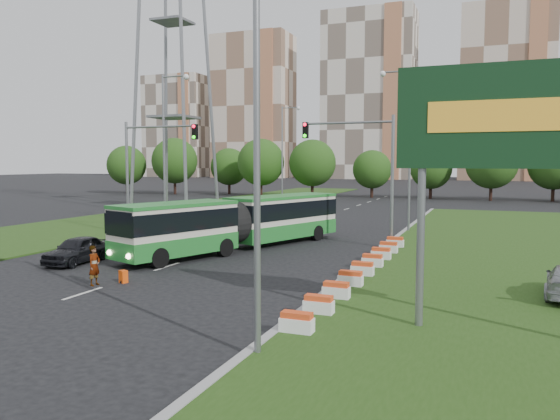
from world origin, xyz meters
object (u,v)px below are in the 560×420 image
at_px(transmission_pylon, 172,2).
at_px(pedestrian, 94,266).
at_px(car_left_far, 179,226).
at_px(shopping_trolley, 123,277).
at_px(traffic_mast_left, 146,160).
at_px(billboard, 504,128).
at_px(articulated_bus, 236,222).
at_px(traffic_mast_median, 366,160).
at_px(car_left_near, 77,250).

height_order(transmission_pylon, pedestrian, transmission_pylon).
xyz_separation_m(car_left_far, shopping_trolley, (6.10, -14.31, -0.38)).
height_order(traffic_mast_left, transmission_pylon, transmission_pylon).
bearing_deg(shopping_trolley, traffic_mast_left, 142.14).
xyz_separation_m(billboard, articulated_bus, (-14.42, 12.16, -4.53)).
distance_m(billboard, transmission_pylon, 49.47).
bearing_deg(billboard, traffic_mast_median, 115.03).
xyz_separation_m(billboard, car_left_near, (-20.08, 5.15, -5.47)).
height_order(traffic_mast_left, car_left_near, traffic_mast_left).
height_order(billboard, traffic_mast_median, same).
distance_m(traffic_mast_left, car_left_near, 11.19).
height_order(transmission_pylon, car_left_far, transmission_pylon).
bearing_deg(shopping_trolley, pedestrian, -113.65).
bearing_deg(transmission_pylon, shopping_trolley, -61.48).
relative_size(traffic_mast_median, pedestrian, 4.73).
xyz_separation_m(traffic_mast_median, pedestrian, (-8.31, -14.66, -4.50)).
xyz_separation_m(articulated_bus, car_left_far, (-6.63, 4.32, -0.98)).
bearing_deg(traffic_mast_left, car_left_near, -75.51).
bearing_deg(billboard, car_left_near, 165.61).
bearing_deg(traffic_mast_left, shopping_trolley, -59.12).
bearing_deg(pedestrian, car_left_far, 19.00).
distance_m(car_left_far, pedestrian, 16.03).
xyz_separation_m(traffic_mast_median, shopping_trolley, (-7.48, -13.83, -5.08)).
bearing_deg(traffic_mast_left, car_left_far, 43.12).
bearing_deg(pedestrian, shopping_trolley, -45.10).
xyz_separation_m(traffic_mast_left, car_left_near, (2.55, -9.85, -4.66)).
relative_size(transmission_pylon, shopping_trolley, 80.78).
bearing_deg(traffic_mast_left, articulated_bus, -19.10).
bearing_deg(transmission_pylon, traffic_mast_left, -63.14).
bearing_deg(articulated_bus, traffic_mast_median, 49.01).
height_order(traffic_mast_median, shopping_trolley, traffic_mast_median).
distance_m(traffic_mast_left, shopping_trolley, 15.79).
bearing_deg(car_left_near, billboard, -18.50).
relative_size(traffic_mast_median, traffic_mast_left, 1.00).
relative_size(car_left_far, pedestrian, 2.32).
height_order(car_left_near, car_left_far, car_left_near).
relative_size(articulated_bus, pedestrian, 9.55).
xyz_separation_m(billboard, shopping_trolley, (-14.95, 2.17, -5.89)).
xyz_separation_m(billboard, traffic_mast_median, (-7.47, 16.00, -0.81)).
relative_size(billboard, car_left_far, 2.04).
bearing_deg(car_left_far, car_left_near, -77.76).
height_order(billboard, traffic_mast_left, same).
height_order(billboard, car_left_far, billboard).
bearing_deg(car_left_near, traffic_mast_median, 36.59).
relative_size(transmission_pylon, articulated_bus, 2.72).
relative_size(traffic_mast_median, shopping_trolley, 14.69).
bearing_deg(traffic_mast_left, transmission_pylon, 116.86).
distance_m(traffic_mast_left, pedestrian, 15.93).
distance_m(billboard, traffic_mast_left, 27.16).
relative_size(articulated_bus, shopping_trolley, 29.70).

